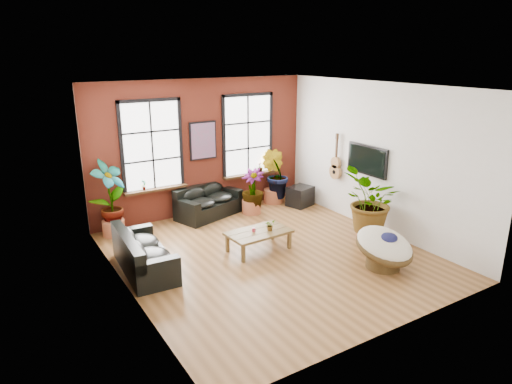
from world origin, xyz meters
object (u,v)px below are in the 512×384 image
(sofa_left, at_px, (142,254))
(papasan_chair, at_px, (384,247))
(sofa_back, at_px, (208,202))
(coffee_table, at_px, (259,233))

(sofa_left, relative_size, papasan_chair, 1.45)
(sofa_back, height_order, sofa_left, sofa_back)
(sofa_left, xyz_separation_m, papasan_chair, (4.13, -2.40, 0.09))
(papasan_chair, bearing_deg, coffee_table, 117.35)
(sofa_left, distance_m, coffee_table, 2.49)
(sofa_back, relative_size, papasan_chair, 1.38)
(papasan_chair, bearing_deg, sofa_back, 97.57)
(sofa_back, xyz_separation_m, sofa_left, (-2.49, -2.17, -0.01))
(sofa_left, relative_size, coffee_table, 1.44)
(coffee_table, bearing_deg, sofa_back, 86.42)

